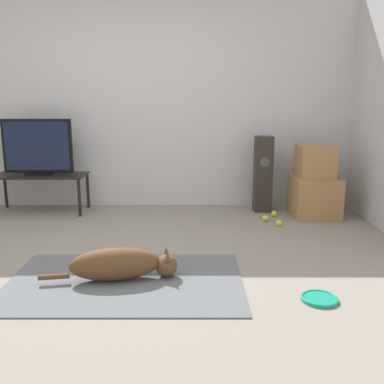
{
  "coord_description": "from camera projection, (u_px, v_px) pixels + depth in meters",
  "views": [
    {
      "loc": [
        0.64,
        -3.16,
        1.32
      ],
      "look_at": [
        0.64,
        0.79,
        0.45
      ],
      "focal_mm": 40.0,
      "sensor_mm": 36.0,
      "label": 1
    }
  ],
  "objects": [
    {
      "name": "ground_plane",
      "position": [
        111.0,
        269.0,
        3.37
      ],
      "size": [
        12.0,
        12.0,
        0.0
      ],
      "primitive_type": "plane",
      "color": "gray"
    },
    {
      "name": "wall_back",
      "position": [
        140.0,
        102.0,
        5.15
      ],
      "size": [
        8.0,
        0.06,
        2.55
      ],
      "color": "silver",
      "rests_on": "ground_plane"
    },
    {
      "name": "area_rug",
      "position": [
        126.0,
        281.0,
        3.13
      ],
      "size": [
        1.71,
        1.07,
        0.01
      ],
      "color": "slate",
      "rests_on": "ground_plane"
    },
    {
      "name": "dog",
      "position": [
        122.0,
        264.0,
        3.13
      ],
      "size": [
        0.99,
        0.31,
        0.24
      ],
      "color": "brown",
      "rests_on": "area_rug"
    },
    {
      "name": "frisbee",
      "position": [
        320.0,
        299.0,
        2.84
      ],
      "size": [
        0.25,
        0.25,
        0.03
      ],
      "color": "#199E7A",
      "rests_on": "ground_plane"
    },
    {
      "name": "cardboard_box_lower",
      "position": [
        315.0,
        197.0,
        4.85
      ],
      "size": [
        0.5,
        0.51,
        0.45
      ],
      "color": "#A87A4C",
      "rests_on": "ground_plane"
    },
    {
      "name": "cardboard_box_upper",
      "position": [
        316.0,
        162.0,
        4.77
      ],
      "size": [
        0.38,
        0.39,
        0.36
      ],
      "color": "#A87A4C",
      "rests_on": "cardboard_box_lower"
    },
    {
      "name": "floor_speaker",
      "position": [
        264.0,
        174.0,
        5.03
      ],
      "size": [
        0.2,
        0.21,
        0.89
      ],
      "color": "#2D2823",
      "rests_on": "ground_plane"
    },
    {
      "name": "tv_stand",
      "position": [
        41.0,
        179.0,
        4.99
      ],
      "size": [
        1.07,
        0.46,
        0.45
      ],
      "color": "black",
      "rests_on": "ground_plane"
    },
    {
      "name": "tv",
      "position": [
        38.0,
        148.0,
        4.92
      ],
      "size": [
        0.8,
        0.2,
        0.64
      ],
      "color": "black",
      "rests_on": "tv_stand"
    },
    {
      "name": "tennis_ball_by_boxes",
      "position": [
        275.0,
        214.0,
        4.86
      ],
      "size": [
        0.07,
        0.07,
        0.07
      ],
      "color": "#C6E033",
      "rests_on": "ground_plane"
    },
    {
      "name": "tennis_ball_near_speaker",
      "position": [
        280.0,
        223.0,
        4.5
      ],
      "size": [
        0.07,
        0.07,
        0.07
      ],
      "color": "#C6E033",
      "rests_on": "ground_plane"
    },
    {
      "name": "tennis_ball_loose_on_carpet",
      "position": [
        266.0,
        218.0,
        4.68
      ],
      "size": [
        0.07,
        0.07,
        0.07
      ],
      "color": "#C6E033",
      "rests_on": "ground_plane"
    }
  ]
}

